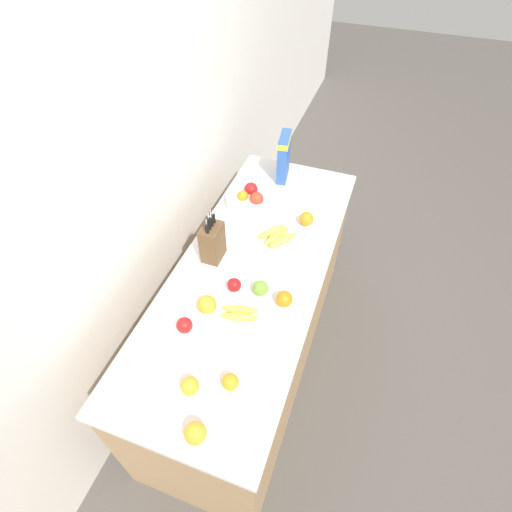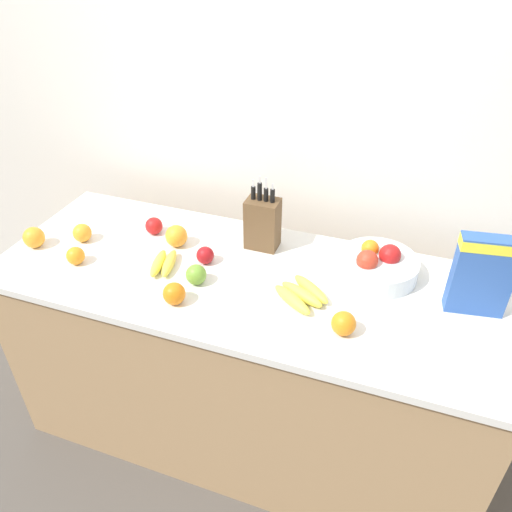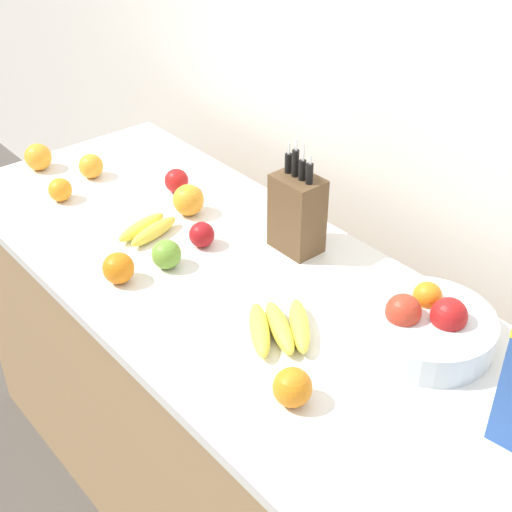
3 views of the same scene
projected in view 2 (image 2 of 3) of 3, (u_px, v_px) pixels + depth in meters
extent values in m
plane|color=#514C47|center=(248.00, 426.00, 2.37)|extent=(14.00, 14.00, 0.00)
cube|color=silver|center=(293.00, 120.00, 2.08)|extent=(9.00, 0.06, 2.60)
cube|color=tan|center=(247.00, 363.00, 2.12)|extent=(1.89, 0.71, 0.87)
cube|color=white|center=(245.00, 279.00, 1.86)|extent=(1.92, 0.74, 0.03)
cube|color=brown|center=(263.00, 224.00, 1.96)|extent=(0.13, 0.09, 0.21)
cylinder|color=black|center=(253.00, 193.00, 1.90)|extent=(0.02, 0.02, 0.05)
cube|color=silver|center=(253.00, 183.00, 1.87)|extent=(0.01, 0.00, 0.03)
cylinder|color=black|center=(260.00, 192.00, 1.88)|extent=(0.02, 0.02, 0.07)
cube|color=silver|center=(260.00, 180.00, 1.86)|extent=(0.01, 0.00, 0.03)
cylinder|color=black|center=(266.00, 195.00, 1.88)|extent=(0.02, 0.02, 0.05)
cube|color=silver|center=(266.00, 183.00, 1.85)|extent=(0.01, 0.00, 0.04)
cylinder|color=black|center=(272.00, 196.00, 1.88)|extent=(0.02, 0.02, 0.05)
cube|color=silver|center=(273.00, 187.00, 1.85)|extent=(0.01, 0.00, 0.02)
cube|color=#2D56A8|center=(482.00, 276.00, 1.62)|extent=(0.19, 0.09, 0.29)
cube|color=yellow|center=(492.00, 245.00, 1.55)|extent=(0.20, 0.09, 0.04)
cylinder|color=silver|center=(377.00, 267.00, 1.84)|extent=(0.30, 0.30, 0.07)
sphere|color=red|center=(390.00, 255.00, 1.82)|extent=(0.08, 0.08, 0.08)
sphere|color=orange|center=(370.00, 248.00, 1.86)|extent=(0.07, 0.07, 0.07)
sphere|color=red|center=(367.00, 261.00, 1.79)|extent=(0.08, 0.08, 0.08)
ellipsoid|color=yellow|center=(158.00, 263.00, 1.89)|extent=(0.08, 0.17, 0.04)
ellipsoid|color=yellow|center=(169.00, 263.00, 1.89)|extent=(0.08, 0.17, 0.04)
ellipsoid|color=yellow|center=(292.00, 300.00, 1.71)|extent=(0.18, 0.14, 0.04)
ellipsoid|color=yellow|center=(302.00, 294.00, 1.73)|extent=(0.18, 0.12, 0.04)
ellipsoid|color=yellow|center=(311.00, 289.00, 1.76)|extent=(0.17, 0.15, 0.04)
sphere|color=red|center=(154.00, 226.00, 2.08)|extent=(0.07, 0.07, 0.07)
sphere|color=#A31419|center=(205.00, 255.00, 1.91)|extent=(0.07, 0.07, 0.07)
sphere|color=#6B9E33|center=(196.00, 275.00, 1.80)|extent=(0.08, 0.08, 0.08)
sphere|color=orange|center=(176.00, 236.00, 2.00)|extent=(0.09, 0.09, 0.09)
sphere|color=orange|center=(76.00, 256.00, 1.90)|extent=(0.07, 0.07, 0.07)
sphere|color=orange|center=(174.00, 294.00, 1.71)|extent=(0.08, 0.08, 0.08)
sphere|color=orange|center=(344.00, 323.00, 1.59)|extent=(0.08, 0.08, 0.08)
sphere|color=orange|center=(34.00, 237.00, 1.99)|extent=(0.08, 0.08, 0.08)
sphere|color=orange|center=(83.00, 233.00, 2.03)|extent=(0.08, 0.08, 0.08)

